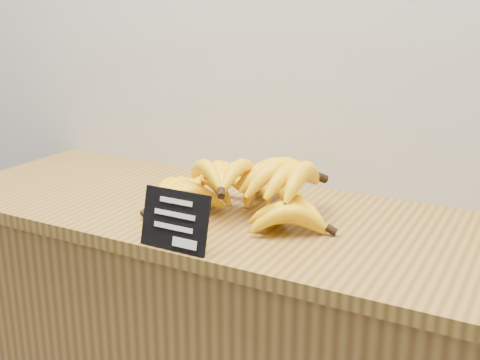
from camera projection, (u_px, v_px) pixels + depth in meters
name	position (u px, v px, depth m)	size (l,w,h in m)	color
counter_top	(250.00, 219.00, 1.36)	(1.54, 0.54, 0.03)	olive
chalkboard_sign	(175.00, 221.00, 1.15)	(0.15, 0.01, 0.12)	black
banana_pile	(244.00, 189.00, 1.35)	(0.50, 0.37, 0.13)	yellow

